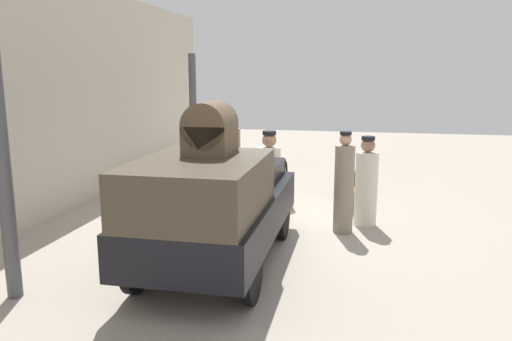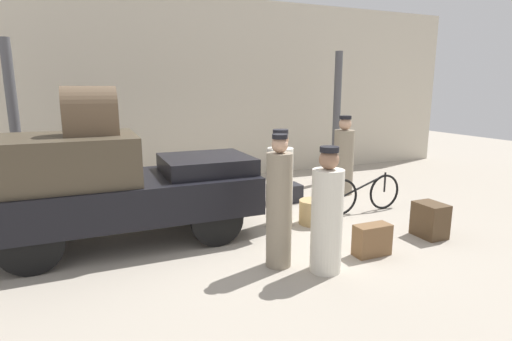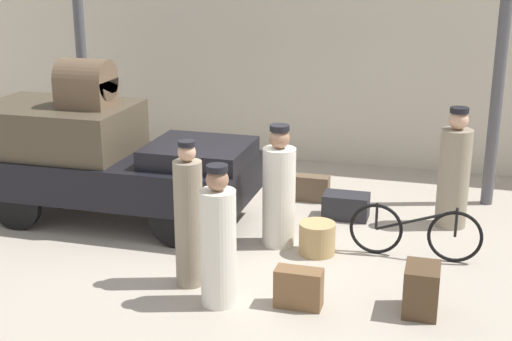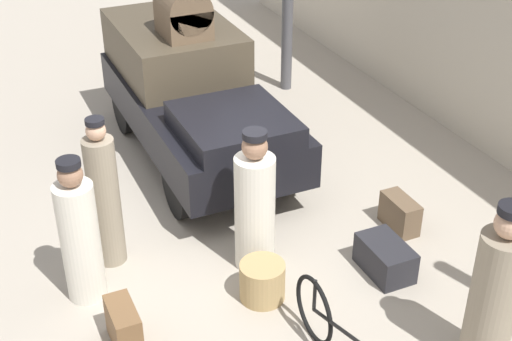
# 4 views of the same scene
# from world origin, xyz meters

# --- Properties ---
(ground_plane) EXTENTS (30.00, 30.00, 0.00)m
(ground_plane) POSITION_xyz_m (0.00, 0.00, 0.00)
(ground_plane) COLOR #A89E8E
(station_building_facade) EXTENTS (16.00, 0.15, 4.50)m
(station_building_facade) POSITION_xyz_m (0.00, 4.08, 2.25)
(station_building_facade) COLOR beige
(station_building_facade) RESTS_ON ground
(canopy_pillar_left) EXTENTS (0.18, 0.18, 3.17)m
(canopy_pillar_left) POSITION_xyz_m (-3.55, 2.45, 1.58)
(canopy_pillar_left) COLOR #4C4C51
(canopy_pillar_left) RESTS_ON ground
(canopy_pillar_right) EXTENTS (0.18, 0.18, 3.17)m
(canopy_pillar_right) POSITION_xyz_m (3.30, 2.45, 1.58)
(canopy_pillar_right) COLOR #4C4C51
(canopy_pillar_right) RESTS_ON ground
(truck) EXTENTS (3.92, 1.64, 1.66)m
(truck) POSITION_xyz_m (-2.12, 0.29, 0.92)
(truck) COLOR black
(truck) RESTS_ON ground
(bicycle) EXTENTS (1.67, 0.04, 0.73)m
(bicycle) POSITION_xyz_m (2.34, 0.06, 0.35)
(bicycle) COLOR black
(bicycle) RESTS_ON ground
(wicker_basket) EXTENTS (0.47, 0.47, 0.42)m
(wicker_basket) POSITION_xyz_m (1.12, -0.14, 0.21)
(wicker_basket) COLOR tan
(wicker_basket) RESTS_ON ground
(conductor_in_dark_uniform) EXTENTS (0.40, 0.40, 1.62)m
(conductor_in_dark_uniform) POSITION_xyz_m (0.33, -1.78, 0.73)
(conductor_in_dark_uniform) COLOR silver
(conductor_in_dark_uniform) RESTS_ON ground
(porter_lifting_near_truck) EXTENTS (0.33, 0.33, 1.75)m
(porter_lifting_near_truck) POSITION_xyz_m (-0.16, -1.41, 0.81)
(porter_lifting_near_truck) COLOR gray
(porter_lifting_near_truck) RESTS_ON ground
(porter_with_bicycle) EXTENTS (0.43, 0.43, 1.64)m
(porter_with_bicycle) POSITION_xyz_m (0.56, 0.02, 0.74)
(porter_with_bicycle) COLOR silver
(porter_with_bicycle) RESTS_ON ground
(porter_carrying_trunk) EXTENTS (0.44, 0.44, 1.73)m
(porter_carrying_trunk) POSITION_xyz_m (2.77, 1.34, 0.78)
(porter_carrying_trunk) COLOR gray
(porter_carrying_trunk) RESTS_ON ground
(trunk_umber_medium) EXTENTS (0.37, 0.48, 0.54)m
(trunk_umber_medium) POSITION_xyz_m (2.50, -1.40, 0.27)
(trunk_umber_medium) COLOR #4C3823
(trunk_umber_medium) RESTS_ON ground
(trunk_large_brown) EXTENTS (0.52, 0.24, 0.44)m
(trunk_large_brown) POSITION_xyz_m (1.20, -1.62, 0.22)
(trunk_large_brown) COLOR brown
(trunk_large_brown) RESTS_ON ground
(suitcase_small_leather) EXTENTS (0.53, 0.25, 0.40)m
(suitcase_small_leather) POSITION_xyz_m (0.65, 1.86, 0.20)
(suitcase_small_leather) COLOR brown
(suitcase_small_leather) RESTS_ON ground
(trunk_wicker_pale) EXTENTS (0.66, 0.41, 0.36)m
(trunk_wicker_pale) POSITION_xyz_m (1.28, 1.24, 0.18)
(trunk_wicker_pale) COLOR #232328
(trunk_wicker_pale) RESTS_ON ground
(trunk_on_truck_roof) EXTENTS (0.72, 0.59, 0.68)m
(trunk_on_truck_roof) POSITION_xyz_m (-2.30, 0.29, 1.97)
(trunk_on_truck_roof) COLOR brown
(trunk_on_truck_roof) RESTS_ON truck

